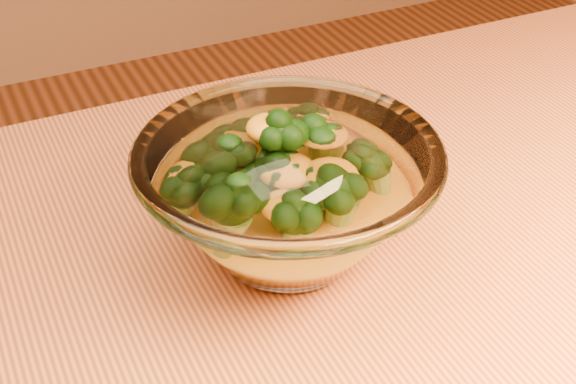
{
  "coord_description": "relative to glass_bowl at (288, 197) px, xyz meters",
  "views": [
    {
      "loc": [
        -0.14,
        -0.29,
        1.13
      ],
      "look_at": [
        0.06,
        0.12,
        0.81
      ],
      "focal_mm": 50.0,
      "sensor_mm": 36.0,
      "label": 1
    }
  ],
  "objects": [
    {
      "name": "glass_bowl",
      "position": [
        0.0,
        0.0,
        0.0
      ],
      "size": [
        0.22,
        0.22,
        0.1
      ],
      "color": "white",
      "rests_on": "table"
    },
    {
      "name": "cheese_sauce",
      "position": [
        0.0,
        0.0,
        -0.02
      ],
      "size": [
        0.13,
        0.13,
        0.04
      ],
      "primitive_type": "ellipsoid",
      "color": "orange",
      "rests_on": "glass_bowl"
    },
    {
      "name": "broccoli_heap",
      "position": [
        -0.01,
        0.01,
        0.01
      ],
      "size": [
        0.14,
        0.13,
        0.08
      ],
      "color": "black",
      "rests_on": "cheese_sauce"
    }
  ]
}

